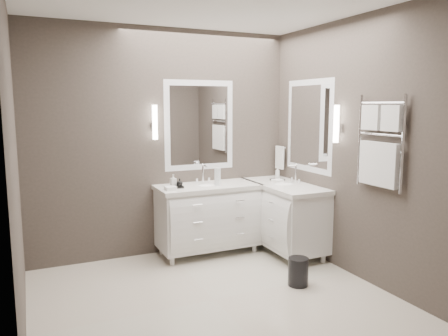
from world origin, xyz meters
name	(u,v)px	position (x,y,z in m)	size (l,w,h in m)	color
floor	(214,300)	(0.00, 0.00, -0.01)	(3.20, 3.00, 0.01)	beige
wall_back	(164,143)	(0.00, 1.50, 1.35)	(3.20, 0.01, 2.70)	#413934
wall_front	(316,184)	(0.00, -1.50, 1.35)	(3.20, 0.01, 2.70)	#413934
wall_left	(14,167)	(-1.60, 0.00, 1.35)	(0.01, 3.00, 2.70)	#413934
wall_right	(355,149)	(1.60, 0.00, 1.35)	(0.01, 3.00, 2.70)	#413934
vanity_back	(208,214)	(0.45, 1.23, 0.49)	(1.24, 0.59, 0.97)	white
vanity_right	(284,213)	(1.33, 0.90, 0.49)	(0.59, 1.24, 0.97)	white
mirror_back	(199,125)	(0.45, 1.49, 1.55)	(0.90, 0.02, 1.10)	white
mirror_right	(309,126)	(1.59, 0.80, 1.55)	(0.02, 0.90, 1.10)	white
sconce_back	(155,123)	(-0.13, 1.43, 1.59)	(0.06, 0.06, 0.40)	white
sconce_right	(336,125)	(1.53, 0.22, 1.59)	(0.06, 0.06, 0.40)	white
towel_bar_corner	(280,157)	(1.54, 1.36, 1.12)	(0.03, 0.22, 0.30)	white
towel_ladder	(380,148)	(1.55, -0.40, 1.39)	(0.06, 0.58, 0.90)	white
waste_bin	(298,272)	(0.90, -0.05, 0.14)	(0.20, 0.20, 0.28)	black
amenity_tray_back	(176,187)	(0.04, 1.19, 0.86)	(0.15, 0.12, 0.02)	black
amenity_tray_right	(277,180)	(1.36, 1.12, 0.86)	(0.12, 0.16, 0.02)	black
water_bottle	(218,177)	(0.54, 1.14, 0.96)	(0.07, 0.07, 0.21)	silver
soap_bottle_a	(173,180)	(0.01, 1.21, 0.94)	(0.06, 0.06, 0.13)	white
soap_bottle_b	(180,182)	(0.07, 1.16, 0.92)	(0.07, 0.07, 0.09)	black
soap_bottle_c	(277,173)	(1.36, 1.12, 0.95)	(0.06, 0.06, 0.15)	white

